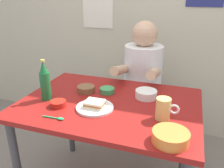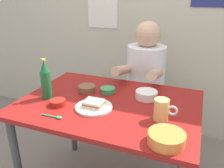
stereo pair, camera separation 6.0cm
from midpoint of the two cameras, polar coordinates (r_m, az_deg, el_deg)
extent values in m
cube|color=#BCB299|center=(2.32, 7.72, 19.60)|extent=(4.40, 0.08, 2.60)
cube|color=silver|center=(2.42, -4.32, 19.36)|extent=(0.32, 0.01, 0.49)
cube|color=maroon|center=(1.46, -1.82, -4.89)|extent=(1.10, 0.80, 0.03)
cylinder|color=#3F3F44|center=(2.10, -11.09, -7.95)|extent=(0.05, 0.05, 0.71)
cylinder|color=#3F3F44|center=(1.87, 16.83, -12.61)|extent=(0.05, 0.05, 0.71)
cylinder|color=#4C4C51|center=(2.23, 6.13, -10.25)|extent=(0.08, 0.08, 0.41)
cylinder|color=maroon|center=(2.12, 6.37, -5.07)|extent=(0.34, 0.34, 0.04)
cylinder|color=white|center=(2.01, 6.70, 2.08)|extent=(0.32, 0.32, 0.52)
sphere|color=tan|center=(1.92, 7.17, 12.11)|extent=(0.21, 0.21, 0.21)
cylinder|color=tan|center=(1.77, 0.98, 3.46)|extent=(0.07, 0.31, 0.14)
cylinder|color=tan|center=(1.71, 9.28, 2.54)|extent=(0.07, 0.31, 0.14)
cylinder|color=silver|center=(1.37, -5.51, -5.80)|extent=(0.22, 0.22, 0.01)
cube|color=beige|center=(1.37, -5.53, -5.32)|extent=(0.11, 0.09, 0.01)
cube|color=#9E592D|center=(1.36, -5.55, -4.87)|extent=(0.11, 0.09, 0.01)
cube|color=beige|center=(1.36, -5.57, -4.42)|extent=(0.11, 0.09, 0.01)
cylinder|color=#D1BC66|center=(1.27, 11.13, -5.99)|extent=(0.08, 0.08, 0.12)
torus|color=silver|center=(1.26, 13.77, -6.09)|extent=(0.06, 0.01, 0.06)
cylinder|color=#19602D|center=(1.52, -17.17, -0.52)|extent=(0.06, 0.06, 0.18)
cone|color=#19602D|center=(1.48, -17.70, 3.97)|extent=(0.05, 0.05, 0.07)
cylinder|color=#BFB74C|center=(1.47, -17.88, 5.50)|extent=(0.03, 0.03, 0.01)
cylinder|color=silver|center=(1.51, 7.28, -2.47)|extent=(0.14, 0.14, 0.05)
cylinder|color=tan|center=(1.51, 7.30, -2.09)|extent=(0.11, 0.11, 0.02)
cylinder|color=brown|center=(1.60, -7.51, -1.25)|extent=(0.12, 0.12, 0.04)
cylinder|color=brown|center=(1.59, -7.52, -0.94)|extent=(0.10, 0.10, 0.02)
cylinder|color=orange|center=(1.10, 12.67, -12.61)|extent=(0.17, 0.17, 0.05)
cylinder|color=#B25B2D|center=(1.10, 12.73, -12.09)|extent=(0.14, 0.14, 0.02)
cylinder|color=#388C4C|center=(1.57, -2.30, -1.58)|extent=(0.10, 0.10, 0.03)
cylinder|color=#5B643A|center=(1.57, -2.31, -1.33)|extent=(0.08, 0.08, 0.02)
cylinder|color=#B21E14|center=(1.44, -14.29, -4.71)|extent=(0.10, 0.10, 0.03)
cylinder|color=maroon|center=(1.43, -14.32, -4.44)|extent=(0.08, 0.08, 0.02)
cylinder|color=#26A559|center=(1.32, -15.94, -7.94)|extent=(0.11, 0.01, 0.01)
ellipsoid|color=#26A559|center=(1.29, -13.88, -8.30)|extent=(0.04, 0.02, 0.01)
camera|label=1|loc=(0.03, -91.18, -0.47)|focal=37.12mm
camera|label=2|loc=(0.03, 88.82, 0.47)|focal=37.12mm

